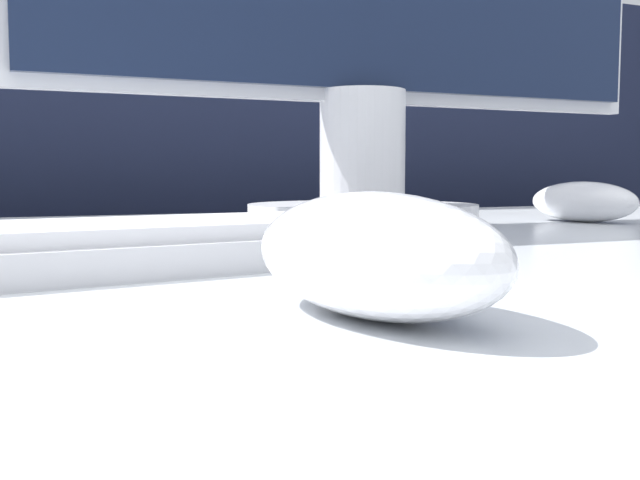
{
  "coord_description": "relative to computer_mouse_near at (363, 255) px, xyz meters",
  "views": [
    {
      "loc": [
        -0.12,
        -0.36,
        0.82
      ],
      "look_at": [
        -0.0,
        -0.1,
        0.8
      ],
      "focal_mm": 42.0,
      "sensor_mm": 36.0,
      "label": 1
    }
  ],
  "objects": [
    {
      "name": "keyboard",
      "position": [
        -0.08,
        0.17,
        -0.01
      ],
      "size": [
        0.38,
        0.17,
        0.02
      ],
      "rotation": [
        0.0,
        0.0,
        0.15
      ],
      "color": "silver",
      "rests_on": "desk"
    },
    {
      "name": "computer_mouse_far",
      "position": [
        0.44,
        0.37,
        -0.0
      ],
      "size": [
        0.08,
        0.13,
        0.04
      ],
      "rotation": [
        0.0,
        0.0,
        0.23
      ],
      "color": "white",
      "rests_on": "desk"
    },
    {
      "name": "computer_mouse_near",
      "position": [
        0.0,
        0.0,
        0.0
      ],
      "size": [
        0.08,
        0.13,
        0.04
      ],
      "rotation": [
        0.0,
        0.0,
        0.11
      ],
      "color": "white",
      "rests_on": "desk"
    },
    {
      "name": "partition_panel",
      "position": [
        0.0,
        0.83,
        -0.23
      ],
      "size": [
        5.0,
        0.03,
        1.13
      ],
      "color": "black",
      "rests_on": "ground_plane"
    }
  ]
}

